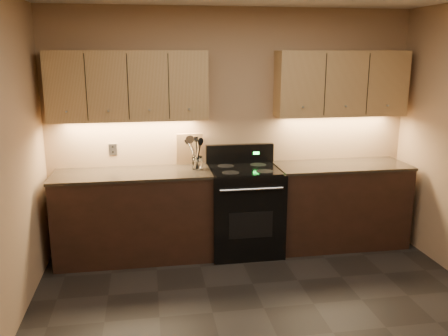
% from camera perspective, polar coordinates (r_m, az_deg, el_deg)
% --- Properties ---
extents(wall_back, '(4.00, 0.04, 2.60)m').
position_cam_1_polar(wall_back, '(5.26, 0.98, 4.64)').
color(wall_back, '#9E7D5D').
rests_on(wall_back, ground).
extents(counter_left, '(1.62, 0.62, 0.93)m').
position_cam_1_polar(counter_left, '(5.09, -10.77, -5.62)').
color(counter_left, black).
rests_on(counter_left, ground).
extents(counter_right, '(1.46, 0.62, 0.93)m').
position_cam_1_polar(counter_right, '(5.51, 13.72, -4.27)').
color(counter_right, black).
rests_on(counter_right, ground).
extents(stove, '(0.76, 0.68, 1.14)m').
position_cam_1_polar(stove, '(5.16, 2.46, -4.93)').
color(stove, black).
rests_on(stove, ground).
extents(upper_cab_left, '(1.60, 0.30, 0.70)m').
position_cam_1_polar(upper_cab_left, '(4.97, -11.43, 9.65)').
color(upper_cab_left, tan).
rests_on(upper_cab_left, wall_back).
extents(upper_cab_right, '(1.44, 0.30, 0.70)m').
position_cam_1_polar(upper_cab_right, '(5.40, 13.91, 9.83)').
color(upper_cab_right, tan).
rests_on(upper_cab_right, wall_back).
extents(outlet_plate, '(0.08, 0.01, 0.12)m').
position_cam_1_polar(outlet_plate, '(5.21, -13.23, 2.18)').
color(outlet_plate, '#B2B5BA').
rests_on(outlet_plate, wall_back).
extents(utensil_crock, '(0.13, 0.13, 0.14)m').
position_cam_1_polar(utensil_crock, '(5.00, -3.23, 0.57)').
color(utensil_crock, white).
rests_on(utensil_crock, counter_left).
extents(cutting_board, '(0.29, 0.10, 0.36)m').
position_cam_1_polar(cutting_board, '(5.19, -4.17, 2.30)').
color(cutting_board, tan).
rests_on(cutting_board, counter_left).
extents(wooden_spoon, '(0.13, 0.09, 0.30)m').
position_cam_1_polar(wooden_spoon, '(4.97, -3.59, 1.62)').
color(wooden_spoon, tan).
rests_on(wooden_spoon, utensil_crock).
extents(black_spoon, '(0.10, 0.14, 0.34)m').
position_cam_1_polar(black_spoon, '(5.00, -3.31, 1.96)').
color(black_spoon, black).
rests_on(black_spoon, utensil_crock).
extents(black_turner, '(0.11, 0.16, 0.35)m').
position_cam_1_polar(black_turner, '(4.97, -3.19, 1.92)').
color(black_turner, black).
rests_on(black_turner, utensil_crock).
extents(steel_spatula, '(0.23, 0.12, 0.37)m').
position_cam_1_polar(steel_spatula, '(4.99, -2.96, 2.06)').
color(steel_spatula, silver).
rests_on(steel_spatula, utensil_crock).
extents(steel_skimmer, '(0.19, 0.11, 0.36)m').
position_cam_1_polar(steel_skimmer, '(4.98, -3.00, 1.99)').
color(steel_skimmer, silver).
rests_on(steel_skimmer, utensil_crock).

